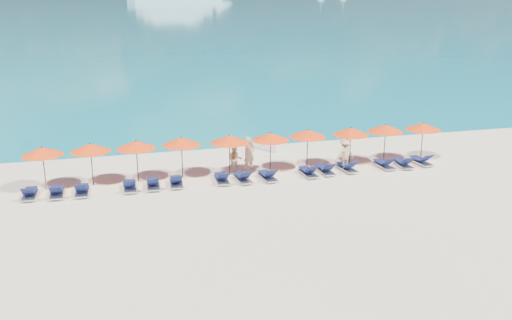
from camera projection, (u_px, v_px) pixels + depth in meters
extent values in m
plane|color=beige|center=(272.00, 201.00, 27.24)|extent=(1400.00, 1400.00, 0.00)
cube|color=white|center=(268.00, 145.00, 36.09)|extent=(1.75, 2.24, 0.49)
cube|color=black|center=(270.00, 140.00, 35.87)|extent=(0.82, 0.99, 0.31)
cylinder|color=black|center=(262.00, 136.00, 36.31)|extent=(0.45, 0.29, 0.05)
imported|color=tan|center=(249.00, 154.00, 31.53)|extent=(0.85, 0.73, 1.97)
imported|color=tan|center=(235.00, 160.00, 31.17)|extent=(0.81, 0.53, 1.58)
imported|color=tan|center=(345.00, 154.00, 31.81)|extent=(1.25, 0.75, 1.80)
cylinder|color=black|center=(44.00, 169.00, 28.54)|extent=(0.05, 0.05, 2.20)
cone|color=#FF3E0C|center=(42.00, 151.00, 28.28)|extent=(2.10, 2.10, 0.42)
sphere|color=black|center=(42.00, 147.00, 28.21)|extent=(0.08, 0.08, 0.08)
cylinder|color=black|center=(92.00, 165.00, 29.19)|extent=(0.05, 0.05, 2.20)
cone|color=#FF3E0C|center=(90.00, 148.00, 28.93)|extent=(2.10, 2.10, 0.42)
sphere|color=black|center=(90.00, 143.00, 28.86)|extent=(0.08, 0.08, 0.08)
cylinder|color=black|center=(137.00, 162.00, 29.73)|extent=(0.05, 0.05, 2.20)
cone|color=#FF3E0C|center=(136.00, 145.00, 29.47)|extent=(2.10, 2.10, 0.42)
sphere|color=black|center=(136.00, 141.00, 29.40)|extent=(0.08, 0.08, 0.08)
cylinder|color=black|center=(182.00, 158.00, 30.40)|extent=(0.05, 0.05, 2.20)
cone|color=#FF3E0C|center=(181.00, 141.00, 30.13)|extent=(2.10, 2.10, 0.42)
sphere|color=black|center=(181.00, 137.00, 30.07)|extent=(0.08, 0.08, 0.08)
cylinder|color=black|center=(230.00, 156.00, 30.82)|extent=(0.05, 0.05, 2.20)
cone|color=#FF3E0C|center=(229.00, 139.00, 30.55)|extent=(2.10, 2.10, 0.42)
sphere|color=black|center=(229.00, 135.00, 30.49)|extent=(0.08, 0.08, 0.08)
cylinder|color=black|center=(270.00, 153.00, 31.36)|extent=(0.05, 0.05, 2.20)
cone|color=#FF3E0C|center=(270.00, 137.00, 31.09)|extent=(2.10, 2.10, 0.42)
sphere|color=black|center=(270.00, 133.00, 31.03)|extent=(0.08, 0.08, 0.08)
cylinder|color=black|center=(307.00, 149.00, 32.06)|extent=(0.05, 0.05, 2.20)
cone|color=#FF3E0C|center=(308.00, 133.00, 31.80)|extent=(2.10, 2.10, 0.42)
sphere|color=black|center=(308.00, 129.00, 31.74)|extent=(0.08, 0.08, 0.08)
cylinder|color=black|center=(350.00, 147.00, 32.54)|extent=(0.05, 0.05, 2.20)
cone|color=#FF3E0C|center=(351.00, 131.00, 32.27)|extent=(2.10, 2.10, 0.42)
sphere|color=black|center=(351.00, 127.00, 32.21)|extent=(0.08, 0.08, 0.08)
cylinder|color=black|center=(385.00, 143.00, 33.25)|extent=(0.05, 0.05, 2.20)
cone|color=#FF3E0C|center=(386.00, 128.00, 32.98)|extent=(2.10, 2.10, 0.42)
sphere|color=black|center=(386.00, 124.00, 32.92)|extent=(0.08, 0.08, 0.08)
cylinder|color=black|center=(422.00, 141.00, 33.70)|extent=(0.05, 0.05, 2.20)
cone|color=#FF3E0C|center=(423.00, 126.00, 33.44)|extent=(2.10, 2.10, 0.42)
sphere|color=black|center=(424.00, 123.00, 33.37)|extent=(0.08, 0.08, 0.08)
cube|color=silver|center=(30.00, 195.00, 27.68)|extent=(0.67, 1.72, 0.06)
cube|color=#131B4C|center=(30.00, 190.00, 27.87)|extent=(0.58, 1.12, 0.04)
cube|color=#131B4C|center=(27.00, 191.00, 27.05)|extent=(0.57, 0.55, 0.43)
cube|color=silver|center=(57.00, 194.00, 27.87)|extent=(0.64, 1.71, 0.06)
cube|color=#131B4C|center=(57.00, 189.00, 28.06)|extent=(0.57, 1.11, 0.04)
cube|color=#131B4C|center=(55.00, 189.00, 27.25)|extent=(0.56, 0.54, 0.43)
cube|color=silver|center=(82.00, 192.00, 28.14)|extent=(0.69, 1.72, 0.06)
cube|color=#131B4C|center=(82.00, 187.00, 28.32)|extent=(0.59, 1.12, 0.04)
cube|color=#131B4C|center=(81.00, 187.00, 27.50)|extent=(0.57, 0.56, 0.43)
cube|color=silver|center=(130.00, 187.00, 28.75)|extent=(0.63, 1.71, 0.06)
cube|color=#131B4C|center=(129.00, 183.00, 28.94)|extent=(0.56, 1.10, 0.04)
cube|color=#131B4C|center=(130.00, 183.00, 28.13)|extent=(0.55, 0.54, 0.43)
cube|color=silver|center=(153.00, 185.00, 29.06)|extent=(0.72, 1.73, 0.06)
cube|color=#131B4C|center=(153.00, 181.00, 29.24)|extent=(0.61, 1.13, 0.04)
cube|color=#131B4C|center=(153.00, 181.00, 28.42)|extent=(0.58, 0.57, 0.43)
cube|color=silver|center=(176.00, 183.00, 29.38)|extent=(0.75, 1.74, 0.06)
cube|color=#131B4C|center=(176.00, 179.00, 29.56)|extent=(0.63, 1.14, 0.04)
cube|color=#131B4C|center=(176.00, 179.00, 28.74)|extent=(0.59, 0.58, 0.43)
cube|color=silver|center=(222.00, 180.00, 29.90)|extent=(0.68, 1.72, 0.06)
cube|color=#131B4C|center=(221.00, 175.00, 30.09)|extent=(0.59, 1.12, 0.04)
cube|color=#131B4C|center=(223.00, 176.00, 29.27)|extent=(0.57, 0.56, 0.43)
cube|color=silver|center=(243.00, 179.00, 30.03)|extent=(0.74, 1.74, 0.06)
cube|color=#131B4C|center=(241.00, 175.00, 30.21)|extent=(0.63, 1.14, 0.04)
cube|color=#131B4C|center=(246.00, 175.00, 29.42)|extent=(0.59, 0.58, 0.43)
cube|color=silver|center=(267.00, 177.00, 30.32)|extent=(0.78, 1.75, 0.06)
cube|color=#131B4C|center=(266.00, 173.00, 30.50)|extent=(0.65, 1.15, 0.04)
cube|color=#131B4C|center=(271.00, 173.00, 29.71)|extent=(0.60, 0.59, 0.43)
cube|color=silver|center=(308.00, 173.00, 30.97)|extent=(0.67, 1.72, 0.06)
cube|color=#131B4C|center=(306.00, 169.00, 31.15)|extent=(0.59, 1.12, 0.04)
cube|color=#131B4C|center=(312.00, 169.00, 30.34)|extent=(0.57, 0.55, 0.43)
cube|color=silver|center=(325.00, 171.00, 31.36)|extent=(0.65, 1.71, 0.06)
cube|color=#131B4C|center=(324.00, 167.00, 31.54)|extent=(0.57, 1.11, 0.04)
cube|color=#131B4C|center=(329.00, 167.00, 30.73)|extent=(0.56, 0.55, 0.43)
cube|color=silver|center=(347.00, 168.00, 31.79)|extent=(0.78, 1.75, 0.06)
cube|color=#131B4C|center=(344.00, 165.00, 31.96)|extent=(0.65, 1.15, 0.04)
cube|color=#131B4C|center=(352.00, 164.00, 31.18)|extent=(0.60, 0.59, 0.43)
cube|color=silver|center=(384.00, 165.00, 32.33)|extent=(0.72, 1.73, 0.06)
cube|color=#131B4C|center=(381.00, 162.00, 32.52)|extent=(0.61, 1.13, 0.04)
cube|color=#131B4C|center=(389.00, 161.00, 31.72)|extent=(0.58, 0.57, 0.43)
cube|color=silver|center=(403.00, 165.00, 32.49)|extent=(0.74, 1.74, 0.06)
cube|color=#131B4C|center=(401.00, 161.00, 32.68)|extent=(0.63, 1.14, 0.04)
cube|color=#131B4C|center=(408.00, 160.00, 31.85)|extent=(0.59, 0.57, 0.43)
cube|color=silver|center=(421.00, 162.00, 32.98)|extent=(0.75, 1.74, 0.06)
cube|color=#131B4C|center=(418.00, 158.00, 33.16)|extent=(0.64, 1.14, 0.04)
cube|color=#131B4C|center=(427.00, 158.00, 32.36)|extent=(0.59, 0.58, 0.43)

